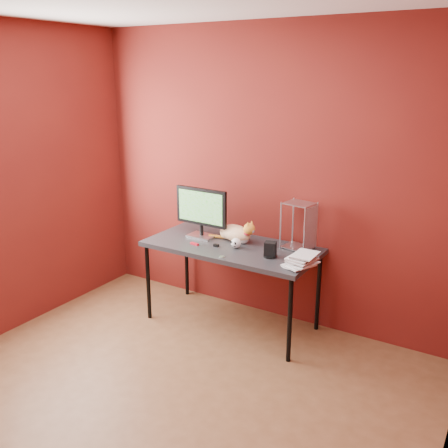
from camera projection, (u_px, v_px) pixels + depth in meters
The scene contains 11 objects.
room at pixel (135, 204), 2.91m from camera, with size 3.52×3.52×2.61m.
desk at pixel (231, 251), 4.32m from camera, with size 1.50×0.70×0.75m.
monitor at pixel (201, 210), 4.45m from camera, with size 0.52×0.17×0.45m.
cat at pixel (236, 233), 4.38m from camera, with size 0.47×0.23×0.22m.
skull_mug at pixel (236, 243), 4.22m from camera, with size 0.09×0.09×0.09m.
speaker at pixel (270, 250), 4.02m from camera, with size 0.11×0.11×0.13m.
book_stack at pixel (296, 191), 3.73m from camera, with size 0.25×0.28×1.16m.
wire_rack at pixel (299, 225), 4.17m from camera, with size 0.26×0.23×0.40m.
pocket_knife at pixel (194, 244), 4.31m from camera, with size 0.08×0.02×0.02m, color #B50D1E.
black_gadget at pixel (216, 245), 4.27m from camera, with size 0.05×0.03×0.02m, color black.
washer at pixel (222, 257), 4.03m from camera, with size 0.05×0.05×0.00m, color #AAAAAF.
Camera 1 is at (1.91, -2.14, 2.18)m, focal length 40.00 mm.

